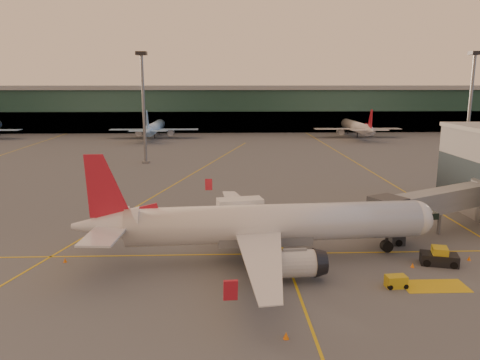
{
  "coord_description": "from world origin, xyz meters",
  "views": [
    {
      "loc": [
        -1.8,
        -44.13,
        18.71
      ],
      "look_at": [
        0.68,
        21.45,
        5.0
      ],
      "focal_mm": 35.0,
      "sensor_mm": 36.0,
      "label": 1
    }
  ],
  "objects_px": {
    "gpu_cart": "(396,282)",
    "pushback_tug": "(439,258)",
    "main_airplane": "(263,225)",
    "catering_truck": "(241,213)"
  },
  "relations": [
    {
      "from": "main_airplane",
      "to": "pushback_tug",
      "type": "height_order",
      "value": "main_airplane"
    },
    {
      "from": "main_airplane",
      "to": "gpu_cart",
      "type": "relative_size",
      "value": 19.16
    },
    {
      "from": "main_airplane",
      "to": "pushback_tug",
      "type": "relative_size",
      "value": 9.54
    },
    {
      "from": "gpu_cart",
      "to": "pushback_tug",
      "type": "height_order",
      "value": "pushback_tug"
    },
    {
      "from": "catering_truck",
      "to": "gpu_cart",
      "type": "xyz_separation_m",
      "value": [
        13.84,
        -16.94,
        -1.95
      ]
    },
    {
      "from": "catering_truck",
      "to": "main_airplane",
      "type": "bearing_deg",
      "value": -88.73
    },
    {
      "from": "gpu_cart",
      "to": "pushback_tug",
      "type": "relative_size",
      "value": 0.5
    },
    {
      "from": "catering_truck",
      "to": "pushback_tug",
      "type": "relative_size",
      "value": 1.48
    },
    {
      "from": "gpu_cart",
      "to": "pushback_tug",
      "type": "distance_m",
      "value": 8.41
    },
    {
      "from": "main_airplane",
      "to": "pushback_tug",
      "type": "distance_m",
      "value": 18.77
    }
  ]
}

